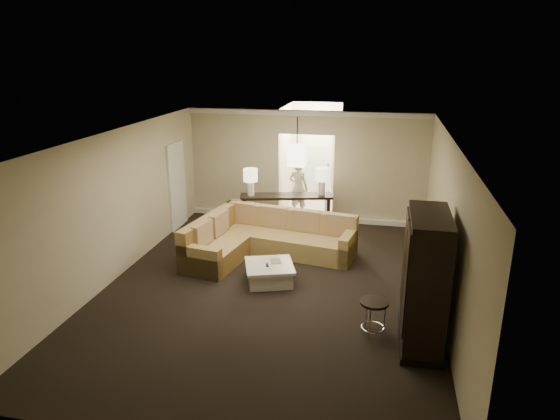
% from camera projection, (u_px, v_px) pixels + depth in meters
% --- Properties ---
extents(ground, '(8.00, 8.00, 0.00)m').
position_uv_depth(ground, '(271.00, 287.00, 9.25)').
color(ground, black).
rests_on(ground, ground).
extents(wall_back, '(6.00, 0.04, 2.80)m').
position_uv_depth(wall_back, '(306.00, 166.00, 12.55)').
color(wall_back, beige).
rests_on(wall_back, ground).
extents(wall_front, '(6.00, 0.04, 2.80)m').
position_uv_depth(wall_front, '(182.00, 337.00, 5.10)').
color(wall_front, beige).
rests_on(wall_front, ground).
extents(wall_left, '(0.04, 8.00, 2.80)m').
position_uv_depth(wall_left, '(116.00, 205.00, 9.41)').
color(wall_left, beige).
rests_on(wall_left, ground).
extents(wall_right, '(0.04, 8.00, 2.80)m').
position_uv_depth(wall_right, '(447.00, 228.00, 8.23)').
color(wall_right, beige).
rests_on(wall_right, ground).
extents(ceiling, '(6.00, 8.00, 0.02)m').
position_uv_depth(ceiling, '(270.00, 137.00, 8.39)').
color(ceiling, white).
rests_on(ceiling, wall_back).
extents(crown_molding, '(6.00, 0.10, 0.12)m').
position_uv_depth(crown_molding, '(306.00, 113.00, 12.09)').
color(crown_molding, white).
rests_on(crown_molding, wall_back).
extents(baseboard, '(6.00, 0.10, 0.12)m').
position_uv_depth(baseboard, '(305.00, 217.00, 12.91)').
color(baseboard, white).
rests_on(baseboard, ground).
extents(side_door, '(0.05, 0.90, 2.10)m').
position_uv_depth(side_door, '(177.00, 186.00, 12.12)').
color(side_door, white).
rests_on(side_door, ground).
extents(foyer, '(1.44, 2.02, 2.80)m').
position_uv_depth(foyer, '(313.00, 159.00, 13.83)').
color(foyer, beige).
rests_on(foyer, ground).
extents(sectional_sofa, '(3.39, 2.55, 0.91)m').
position_uv_depth(sectional_sofa, '(263.00, 239.00, 10.60)').
color(sectional_sofa, brown).
rests_on(sectional_sofa, ground).
extents(coffee_table, '(1.12, 1.12, 0.37)m').
position_uv_depth(coffee_table, '(269.00, 273.00, 9.42)').
color(coffee_table, silver).
rests_on(coffee_table, ground).
extents(console_table, '(2.27, 1.02, 0.86)m').
position_uv_depth(console_table, '(286.00, 209.00, 12.14)').
color(console_table, black).
rests_on(console_table, ground).
extents(armoire, '(0.60, 1.41, 2.02)m').
position_uv_depth(armoire, '(424.00, 283.00, 7.25)').
color(armoire, black).
rests_on(armoire, ground).
extents(drink_table, '(0.44, 0.44, 0.55)m').
position_uv_depth(drink_table, '(374.00, 310.00, 7.64)').
color(drink_table, black).
rests_on(drink_table, ground).
extents(table_lamp_left, '(0.34, 0.34, 0.65)m').
position_uv_depth(table_lamp_left, '(250.00, 178.00, 11.87)').
color(table_lamp_left, white).
rests_on(table_lamp_left, console_table).
extents(table_lamp_right, '(0.34, 0.34, 0.65)m').
position_uv_depth(table_lamp_right, '(322.00, 177.00, 11.93)').
color(table_lamp_right, white).
rests_on(table_lamp_right, console_table).
extents(pendant_light, '(0.38, 0.38, 1.09)m').
position_uv_depth(pendant_light, '(297.00, 155.00, 11.17)').
color(pendant_light, black).
rests_on(pendant_light, ceiling).
extents(person, '(0.69, 0.57, 1.65)m').
position_uv_depth(person, '(299.00, 185.00, 13.05)').
color(person, beige).
rests_on(person, ground).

